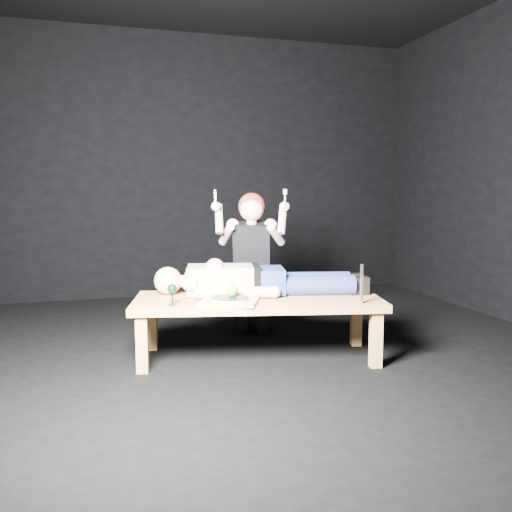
% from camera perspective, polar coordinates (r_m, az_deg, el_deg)
% --- Properties ---
extents(ground, '(5.00, 5.00, 0.00)m').
position_cam_1_polar(ground, '(4.15, 0.93, -10.22)').
color(ground, black).
rests_on(ground, ground).
extents(back_wall, '(5.00, 0.00, 5.00)m').
position_cam_1_polar(back_wall, '(6.41, -5.72, 9.36)').
color(back_wall, black).
rests_on(back_wall, ground).
extents(table, '(1.88, 1.03, 0.45)m').
position_cam_1_polar(table, '(3.98, 0.20, -7.60)').
color(table, '#B3894A').
rests_on(table, ground).
extents(lying_man, '(1.85, 0.90, 0.26)m').
position_cam_1_polar(lying_man, '(4.07, 0.80, -2.16)').
color(lying_man, '#DCAD93').
rests_on(lying_man, table).
extents(kneeling_woman, '(0.87, 0.92, 1.24)m').
position_cam_1_polar(kneeling_woman, '(4.55, -0.38, -0.69)').
color(kneeling_woman, black).
rests_on(kneeling_woman, ground).
extents(serving_tray, '(0.46, 0.41, 0.02)m').
position_cam_1_polar(serving_tray, '(3.74, -2.83, -4.83)').
color(serving_tray, tan).
rests_on(serving_tray, table).
extents(plate, '(0.34, 0.34, 0.02)m').
position_cam_1_polar(plate, '(3.74, -2.83, -4.52)').
color(plate, white).
rests_on(plate, serving_tray).
extents(apple, '(0.08, 0.08, 0.08)m').
position_cam_1_polar(apple, '(3.75, -2.54, -3.71)').
color(apple, green).
rests_on(apple, plate).
extents(goblet, '(0.08, 0.08, 0.15)m').
position_cam_1_polar(goblet, '(3.71, -8.83, -4.05)').
color(goblet, black).
rests_on(goblet, table).
extents(fork_flat, '(0.10, 0.18, 0.01)m').
position_cam_1_polar(fork_flat, '(3.75, -6.62, -4.99)').
color(fork_flat, '#B2B2B7').
rests_on(fork_flat, table).
extents(knife_flat, '(0.03, 0.19, 0.01)m').
position_cam_1_polar(knife_flat, '(3.75, 1.45, -4.95)').
color(knife_flat, '#B2B2B7').
rests_on(knife_flat, table).
extents(spoon_flat, '(0.13, 0.16, 0.01)m').
position_cam_1_polar(spoon_flat, '(3.85, 1.04, -4.62)').
color(spoon_flat, '#B2B2B7').
rests_on(spoon_flat, table).
extents(carving_knife, '(0.04, 0.05, 0.27)m').
position_cam_1_polar(carving_knife, '(3.79, 11.12, -2.90)').
color(carving_knife, '#B2B2B7').
rests_on(carving_knife, table).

